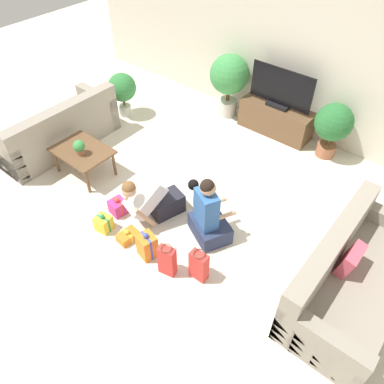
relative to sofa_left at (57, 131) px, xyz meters
The scene contains 20 objects.
ground_plane 2.42m from the sofa_left, ahead, with size 16.00×16.00×0.00m, color beige.
wall_back 3.88m from the sofa_left, 50.26° to the left, with size 8.40×0.06×2.60m.
sofa_left is the anchor object (origin of this frame).
sofa_right 4.80m from the sofa_left, ahead, with size 0.90×1.97×0.82m.
coffee_table 0.92m from the sofa_left, 11.26° to the right, with size 0.86×0.62×0.44m.
tv_console 3.63m from the sofa_left, 45.59° to the left, with size 1.24×0.43×0.50m.
tv 3.67m from the sofa_left, 45.59° to the left, with size 1.08×0.20×0.65m.
potted_plant_back_right 4.35m from the sofa_left, 35.92° to the left, with size 0.58×0.58×0.90m.
potted_plant_back_left 3.02m from the sofa_left, 58.32° to the left, with size 0.68×0.68×1.12m.
potted_plant_corner_left 1.36m from the sofa_left, 83.87° to the left, with size 0.50×0.50×0.80m.
person_kneeling 2.34m from the sofa_left, ahead, with size 0.52×0.84×0.79m.
person_sitting 3.08m from the sofa_left, ahead, with size 0.64×0.61×0.95m.
dog 2.68m from the sofa_left, ahead, with size 0.50×0.23×0.35m.
gift_box_a 2.12m from the sofa_left, 21.14° to the right, with size 0.22×0.21×0.27m.
gift_box_b 2.79m from the sofa_left, 14.47° to the right, with size 0.25×0.24×0.39m.
gift_box_c 1.95m from the sofa_left, 13.01° to the right, with size 0.23×0.23×0.27m.
gift_box_d 2.45m from the sofa_left, 16.41° to the right, with size 0.20×0.28×0.17m.
gift_bag_a 3.43m from the sofa_left, ahead, with size 0.21×0.14×0.43m.
gift_bag_b 3.15m from the sofa_left, 13.42° to the right, with size 0.22×0.15×0.45m.
tabletop_plant 1.03m from the sofa_left, 14.21° to the right, with size 0.17×0.17×0.22m.
Camera 1 is at (2.51, -2.77, 3.75)m, focal length 35.00 mm.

